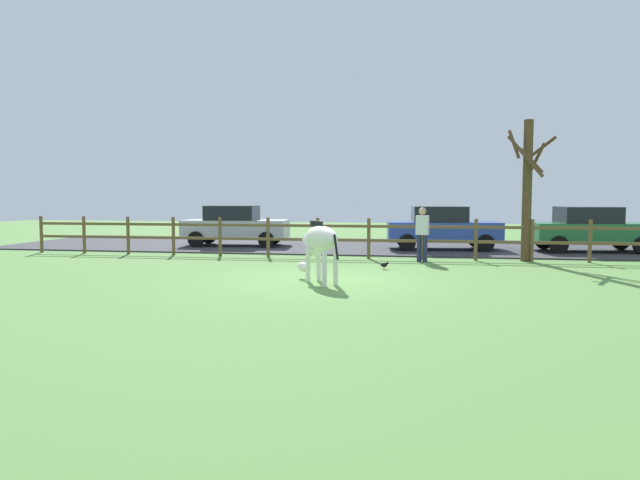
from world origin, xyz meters
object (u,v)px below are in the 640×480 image
object	(u,v)px
crow_on_grass	(384,265)
parked_car_blue	(442,227)
zebra	(320,243)
visitor_near_fence	(422,232)
parked_car_green	(590,229)
bare_tree	(527,185)
parked_car_silver	(235,225)

from	to	relation	value
crow_on_grass	parked_car_blue	xyz separation A→B (m)	(1.69, 5.83, 0.72)
zebra	visitor_near_fence	xyz separation A→B (m)	(2.27, 4.76, -0.02)
parked_car_blue	parked_car_green	bearing A→B (deg)	-0.15
bare_tree	crow_on_grass	xyz separation A→B (m)	(-4.09, -2.73, -2.17)
parked_car_green	bare_tree	bearing A→B (deg)	-130.48
zebra	visitor_near_fence	size ratio (longest dim) A/B	0.99
bare_tree	zebra	xyz separation A→B (m)	(-5.37, -5.51, -1.37)
parked_car_green	visitor_near_fence	size ratio (longest dim) A/B	2.53
parked_car_silver	parked_car_green	distance (m)	12.95
crow_on_grass	parked_car_blue	size ratio (longest dim) A/B	0.05
parked_car_silver	parked_car_blue	size ratio (longest dim) A/B	0.99
crow_on_grass	parked_car_silver	xyz separation A→B (m)	(-6.22, 6.04, 0.72)
bare_tree	crow_on_grass	size ratio (longest dim) A/B	19.82
parked_car_silver	parked_car_green	size ratio (longest dim) A/B	1.00
crow_on_grass	parked_car_blue	distance (m)	6.12
zebra	parked_car_silver	distance (m)	10.11
bare_tree	crow_on_grass	world-z (taller)	bare_tree
bare_tree	zebra	bearing A→B (deg)	-134.28
parked_car_green	parked_car_silver	bearing A→B (deg)	179.03
bare_tree	crow_on_grass	bearing A→B (deg)	-146.34
bare_tree	visitor_near_fence	distance (m)	3.48
zebra	parked_car_blue	bearing A→B (deg)	71.00
crow_on_grass	parked_car_blue	bearing A→B (deg)	73.87
bare_tree	visitor_near_fence	world-z (taller)	bare_tree
zebra	visitor_near_fence	bearing A→B (deg)	64.48
visitor_near_fence	parked_car_silver	bearing A→B (deg)	150.58
zebra	parked_car_silver	world-z (taller)	parked_car_silver
zebra	parked_car_green	distance (m)	11.76
zebra	parked_car_silver	xyz separation A→B (m)	(-4.94, 8.83, -0.08)
parked_car_blue	visitor_near_fence	world-z (taller)	visitor_near_fence
parked_car_green	visitor_near_fence	world-z (taller)	visitor_near_fence
bare_tree	zebra	size ratio (longest dim) A/B	2.63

